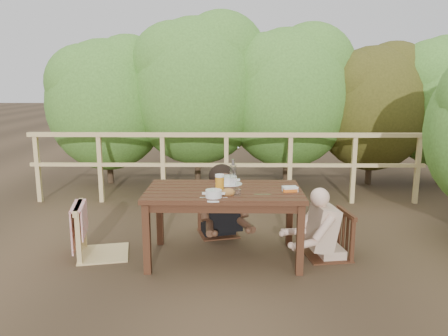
{
  "coord_description": "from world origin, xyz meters",
  "views": [
    {
      "loc": [
        0.07,
        -4.05,
        1.73
      ],
      "look_at": [
        0.0,
        0.05,
        0.9
      ],
      "focal_mm": 34.88,
      "sensor_mm": 36.0,
      "label": 1
    }
  ],
  "objects_px": {
    "bread_roll": "(228,192)",
    "bottle": "(233,173)",
    "chair_right": "(328,214)",
    "beer_glass": "(220,183)",
    "woman": "(218,179)",
    "soup_far": "(229,181)",
    "chair_left": "(101,206)",
    "chair_far": "(218,199)",
    "soup_near": "(214,194)",
    "table": "(224,225)",
    "diner_right": "(332,200)",
    "tumbler": "(238,193)",
    "butter_tub": "(290,190)"
  },
  "relations": [
    {
      "from": "chair_far",
      "to": "chair_right",
      "type": "distance_m",
      "value": 1.26
    },
    {
      "from": "soup_far",
      "to": "bottle",
      "type": "bearing_deg",
      "value": -61.28
    },
    {
      "from": "bread_roll",
      "to": "beer_glass",
      "type": "height_order",
      "value": "beer_glass"
    },
    {
      "from": "soup_near",
      "to": "butter_tub",
      "type": "height_order",
      "value": "soup_near"
    },
    {
      "from": "diner_right",
      "to": "soup_near",
      "type": "xyz_separation_m",
      "value": [
        -1.14,
        -0.37,
        0.15
      ]
    },
    {
      "from": "chair_far",
      "to": "tumbler",
      "type": "bearing_deg",
      "value": -92.8
    },
    {
      "from": "diner_right",
      "to": "beer_glass",
      "type": "relative_size",
      "value": 6.87
    },
    {
      "from": "chair_left",
      "to": "butter_tub",
      "type": "bearing_deg",
      "value": -106.58
    },
    {
      "from": "woman",
      "to": "bottle",
      "type": "xyz_separation_m",
      "value": [
        0.17,
        -0.55,
        0.19
      ]
    },
    {
      "from": "soup_near",
      "to": "tumbler",
      "type": "relative_size",
      "value": 3.19
    },
    {
      "from": "chair_right",
      "to": "beer_glass",
      "type": "height_order",
      "value": "chair_right"
    },
    {
      "from": "soup_near",
      "to": "soup_far",
      "type": "xyz_separation_m",
      "value": [
        0.13,
        0.52,
        0.0
      ]
    },
    {
      "from": "woman",
      "to": "soup_far",
      "type": "distance_m",
      "value": 0.5
    },
    {
      "from": "chair_far",
      "to": "diner_right",
      "type": "distance_m",
      "value": 1.3
    },
    {
      "from": "chair_left",
      "to": "tumbler",
      "type": "distance_m",
      "value": 1.39
    },
    {
      "from": "table",
      "to": "woman",
      "type": "height_order",
      "value": "woman"
    },
    {
      "from": "chair_far",
      "to": "bottle",
      "type": "height_order",
      "value": "bottle"
    },
    {
      "from": "chair_far",
      "to": "soup_near",
      "type": "height_order",
      "value": "chair_far"
    },
    {
      "from": "chair_far",
      "to": "diner_right",
      "type": "xyz_separation_m",
      "value": [
        1.13,
        -0.61,
        0.16
      ]
    },
    {
      "from": "soup_far",
      "to": "beer_glass",
      "type": "relative_size",
      "value": 1.63
    },
    {
      "from": "woman",
      "to": "bottle",
      "type": "bearing_deg",
      "value": 91.04
    },
    {
      "from": "diner_right",
      "to": "soup_near",
      "type": "distance_m",
      "value": 1.21
    },
    {
      "from": "soup_far",
      "to": "bread_roll",
      "type": "bearing_deg",
      "value": -90.09
    },
    {
      "from": "diner_right",
      "to": "bread_roll",
      "type": "xyz_separation_m",
      "value": [
        -1.01,
        -0.28,
        0.15
      ]
    },
    {
      "from": "soup_near",
      "to": "beer_glass",
      "type": "distance_m",
      "value": 0.26
    },
    {
      "from": "chair_left",
      "to": "diner_right",
      "type": "height_order",
      "value": "diner_right"
    },
    {
      "from": "table",
      "to": "chair_right",
      "type": "relative_size",
      "value": 1.71
    },
    {
      "from": "soup_near",
      "to": "chair_left",
      "type": "bearing_deg",
      "value": 162.14
    },
    {
      "from": "bottle",
      "to": "chair_left",
      "type": "bearing_deg",
      "value": -176.5
    },
    {
      "from": "soup_near",
      "to": "tumbler",
      "type": "xyz_separation_m",
      "value": [
        0.21,
        0.07,
        -0.0
      ]
    },
    {
      "from": "table",
      "to": "bread_roll",
      "type": "bearing_deg",
      "value": -78.05
    },
    {
      "from": "bread_roll",
      "to": "beer_glass",
      "type": "xyz_separation_m",
      "value": [
        -0.08,
        0.16,
        0.05
      ]
    },
    {
      "from": "chair_left",
      "to": "woman",
      "type": "relative_size",
      "value": 0.79
    },
    {
      "from": "bread_roll",
      "to": "bottle",
      "type": "distance_m",
      "value": 0.37
    },
    {
      "from": "table",
      "to": "woman",
      "type": "xyz_separation_m",
      "value": [
        -0.08,
        0.7,
        0.29
      ]
    },
    {
      "from": "chair_left",
      "to": "bread_roll",
      "type": "xyz_separation_m",
      "value": [
        1.26,
        -0.27,
        0.22
      ]
    },
    {
      "from": "chair_far",
      "to": "soup_near",
      "type": "bearing_deg",
      "value": -106.12
    },
    {
      "from": "bread_roll",
      "to": "bottle",
      "type": "xyz_separation_m",
      "value": [
        0.04,
        0.35,
        0.1
      ]
    },
    {
      "from": "table",
      "to": "chair_left",
      "type": "relative_size",
      "value": 1.47
    },
    {
      "from": "tumbler",
      "to": "chair_left",
      "type": "bearing_deg",
      "value": 167.77
    },
    {
      "from": "table",
      "to": "chair_left",
      "type": "xyz_separation_m",
      "value": [
        -1.22,
        0.07,
        0.16
      ]
    },
    {
      "from": "chair_right",
      "to": "bottle",
      "type": "bearing_deg",
      "value": -103.3
    },
    {
      "from": "beer_glass",
      "to": "butter_tub",
      "type": "xyz_separation_m",
      "value": [
        0.66,
        -0.02,
        -0.05
      ]
    },
    {
      "from": "diner_right",
      "to": "bottle",
      "type": "height_order",
      "value": "diner_right"
    },
    {
      "from": "chair_right",
      "to": "bottle",
      "type": "height_order",
      "value": "bottle"
    },
    {
      "from": "chair_far",
      "to": "chair_right",
      "type": "height_order",
      "value": "chair_right"
    },
    {
      "from": "chair_left",
      "to": "chair_right",
      "type": "height_order",
      "value": "chair_left"
    },
    {
      "from": "chair_left",
      "to": "bottle",
      "type": "xyz_separation_m",
      "value": [
        1.3,
        0.08,
        0.32
      ]
    },
    {
      "from": "tumbler",
      "to": "butter_tub",
      "type": "bearing_deg",
      "value": 17.39
    },
    {
      "from": "soup_far",
      "to": "butter_tub",
      "type": "height_order",
      "value": "soup_far"
    }
  ]
}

